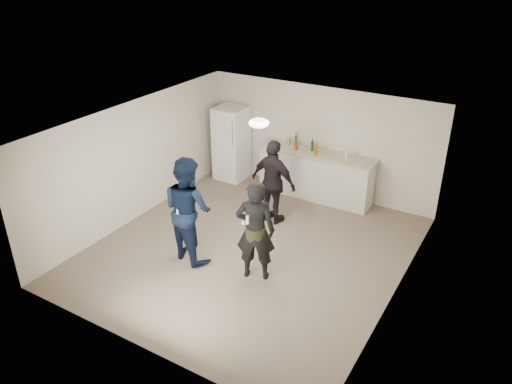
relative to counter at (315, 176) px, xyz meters
The scene contains 21 objects.
floor 2.72m from the counter, 92.11° to the right, with size 6.00×6.00×0.00m, color #6B5B4C.
ceiling 3.32m from the counter, 92.11° to the right, with size 6.00×6.00×0.00m, color silver.
wall_back 0.80m from the counter, 106.60° to the left, with size 6.00×6.00×0.00m, color beige.
wall_front 5.72m from the counter, 90.99° to the right, with size 6.00×6.00×0.00m, color beige.
wall_left 3.97m from the counter, 136.85° to the right, with size 6.00×6.00×0.00m, color beige.
wall_right 3.83m from the counter, 45.20° to the right, with size 6.00×6.00×0.00m, color beige.
counter is the anchor object (origin of this frame).
counter_top 0.55m from the counter, ahead, with size 2.68×0.64×0.04m, color beige.
fridge 2.25m from the counter, behind, with size 0.70×0.70×1.80m, color white.
fridge_handle 2.14m from the counter, 167.23° to the right, with size 0.02×0.02×0.60m, color #B7B6BB.
ceiling_dome 3.05m from the counter, 92.38° to the right, with size 0.36×0.36×0.16m, color white.
shaker 1.02m from the counter, behind, with size 0.08×0.08×0.17m, color silver.
man 3.58m from the counter, 105.58° to the right, with size 0.97×0.75×1.99m, color #0F203F.
woman 3.37m from the counter, 83.13° to the right, with size 0.67×0.44×1.84m, color black.
camo_shorts 3.37m from the counter, 83.13° to the right, with size 0.34×0.34×0.28m, color #2E3618.
spectator 1.56m from the counter, 100.28° to the right, with size 1.05×0.44×1.80m, color black.
remote_man 3.85m from the counter, 104.46° to the right, with size 0.04×0.04×0.15m, color white.
nunchuk_man 3.79m from the counter, 102.80° to the right, with size 0.07×0.07×0.07m, color white.
remote_woman 3.67m from the counter, 83.60° to the right, with size 0.04×0.04×0.15m, color white.
nunchuk_woman 3.61m from the counter, 85.15° to the right, with size 0.07×0.07×0.07m, color white.
bottle_cluster 0.68m from the counter, behind, with size 1.35×0.35×0.24m.
Camera 1 is at (4.19, -6.85, 5.25)m, focal length 35.00 mm.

